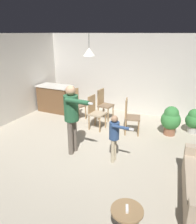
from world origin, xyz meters
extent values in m
plane|color=#B2A893|center=(0.00, 0.00, 0.00)|extent=(7.68, 7.68, 0.00)
cube|color=beige|center=(0.00, 3.20, 1.35)|extent=(6.40, 0.10, 2.70)
cylinder|color=#99754C|center=(2.21, 0.09, 0.03)|extent=(0.05, 0.05, 0.06)
cube|color=brown|center=(-2.45, 2.11, 0.45)|extent=(1.20, 0.60, 0.91)
cube|color=beige|center=(-2.45, 2.11, 0.93)|extent=(1.26, 0.66, 0.04)
cylinder|color=#99754C|center=(1.56, -1.91, 0.51)|extent=(0.44, 0.44, 0.03)
cylinder|color=#60564C|center=(-0.35, -0.09, 0.41)|extent=(0.12, 0.12, 0.83)
cylinder|color=#60564C|center=(-0.35, -0.26, 0.41)|extent=(0.12, 0.12, 0.83)
cylinder|color=#265938|center=(-0.35, -0.17, 1.12)|extent=(0.33, 0.33, 0.59)
sphere|color=tan|center=(-0.35, -0.17, 1.53)|extent=(0.22, 0.22, 0.22)
cylinder|color=#265938|center=(-0.34, 0.02, 1.09)|extent=(0.10, 0.10, 0.55)
cylinder|color=#265938|center=(-0.08, -0.37, 1.37)|extent=(0.56, 0.11, 0.10)
cube|color=white|center=(0.23, -0.38, 1.37)|extent=(0.13, 0.04, 0.04)
cylinder|color=tan|center=(0.68, -0.06, 0.27)|extent=(0.08, 0.08, 0.55)
cylinder|color=tan|center=(0.68, -0.17, 0.27)|extent=(0.08, 0.08, 0.55)
cylinder|color=navy|center=(0.68, -0.12, 0.74)|extent=(0.22, 0.22, 0.39)
sphere|color=#9E7556|center=(0.68, -0.12, 1.01)|extent=(0.15, 0.15, 0.15)
cylinder|color=navy|center=(0.68, 0.01, 0.72)|extent=(0.06, 0.06, 0.37)
cylinder|color=navy|center=(0.86, -0.24, 0.91)|extent=(0.37, 0.07, 0.06)
cube|color=white|center=(1.07, -0.25, 0.91)|extent=(0.13, 0.04, 0.04)
cylinder|color=#99754C|center=(0.40, 1.59, 0.23)|extent=(0.04, 0.04, 0.45)
cylinder|color=#99754C|center=(0.49, 1.24, 0.23)|extent=(0.04, 0.04, 0.45)
cylinder|color=#99754C|center=(0.75, 1.68, 0.23)|extent=(0.04, 0.04, 0.45)
cylinder|color=#99754C|center=(0.84, 1.33, 0.23)|extent=(0.04, 0.04, 0.45)
cube|color=#7F664C|center=(0.62, 1.46, 0.47)|extent=(0.51, 0.51, 0.05)
cube|color=#99754C|center=(0.44, 1.41, 0.75)|extent=(0.13, 0.38, 0.50)
cylinder|color=#99754C|center=(-1.42, 1.99, 0.23)|extent=(0.04, 0.04, 0.45)
cylinder|color=#99754C|center=(-1.55, 1.65, 0.23)|extent=(0.04, 0.04, 0.45)
cylinder|color=#99754C|center=(-1.09, 1.86, 0.23)|extent=(0.04, 0.04, 0.45)
cylinder|color=#99754C|center=(-1.22, 1.52, 0.23)|extent=(0.04, 0.04, 0.45)
cube|color=#7F664C|center=(-1.32, 1.75, 0.47)|extent=(0.54, 0.54, 0.05)
cube|color=#99754C|center=(-1.50, 1.82, 0.75)|extent=(0.17, 0.37, 0.50)
cylinder|color=#99754C|center=(-0.65, 2.32, 0.23)|extent=(0.04, 0.04, 0.45)
cylinder|color=#99754C|center=(-0.68, 1.97, 0.23)|extent=(0.04, 0.04, 0.45)
cylinder|color=#99754C|center=(-0.29, 2.30, 0.23)|extent=(0.04, 0.04, 0.45)
cylinder|color=#99754C|center=(-0.32, 1.94, 0.23)|extent=(0.04, 0.04, 0.45)
cube|color=#7F664C|center=(-0.48, 2.13, 0.47)|extent=(0.45, 0.45, 0.05)
cube|color=#99754C|center=(-0.67, 2.15, 0.75)|extent=(0.07, 0.38, 0.50)
cylinder|color=#99754C|center=(-0.57, 1.51, 0.23)|extent=(0.04, 0.04, 0.45)
cylinder|color=#99754C|center=(-0.60, 1.15, 0.23)|extent=(0.04, 0.04, 0.45)
cylinder|color=#99754C|center=(-0.21, 1.49, 0.23)|extent=(0.04, 0.04, 0.45)
cylinder|color=#99754C|center=(-0.24, 1.13, 0.23)|extent=(0.04, 0.04, 0.45)
cube|color=tan|center=(-0.40, 1.32, 0.47)|extent=(0.45, 0.45, 0.05)
cube|color=#99754C|center=(-0.59, 1.33, 0.75)|extent=(0.06, 0.38, 0.50)
cylinder|color=#B7B2AD|center=(2.18, 2.23, 0.11)|extent=(0.27, 0.27, 0.21)
sphere|color=#387F3D|center=(2.18, 2.23, 0.38)|extent=(0.47, 0.47, 0.47)
sphere|color=#387F3D|center=(2.18, 2.23, 0.54)|extent=(0.35, 0.35, 0.35)
cylinder|color=brown|center=(1.60, 1.83, 0.12)|extent=(0.32, 0.32, 0.25)
sphere|color=#387F3D|center=(1.60, 1.83, 0.44)|extent=(0.54, 0.54, 0.54)
sphere|color=#387F3D|center=(1.60, 1.83, 0.63)|extent=(0.41, 0.41, 0.41)
cube|color=white|center=(1.56, -1.91, 0.54)|extent=(0.08, 0.13, 0.04)
cone|color=silver|center=(-0.51, 1.04, 2.25)|extent=(0.32, 0.32, 0.20)
cylinder|color=black|center=(-0.51, 1.04, 2.52)|extent=(0.01, 0.01, 0.36)
camera|label=1|loc=(2.19, -4.15, 2.72)|focal=35.37mm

